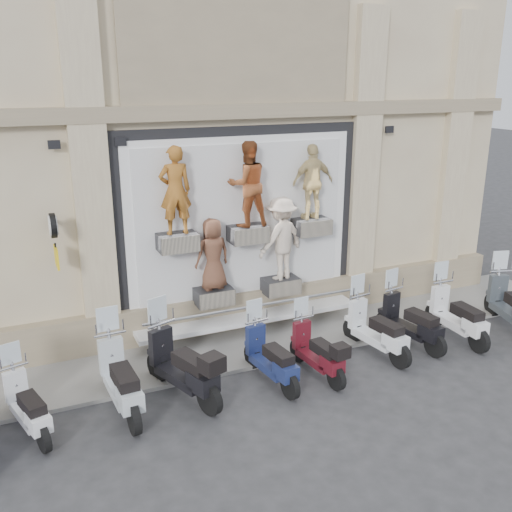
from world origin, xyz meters
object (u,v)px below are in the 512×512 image
object	(u,v)px
scooter_f	(317,342)
scooter_i	(458,305)
scooter_g	(377,319)
clock_sign_bracket	(54,233)
scooter_b	(26,395)
scooter_e	(271,347)
scooter_d	(181,353)
guard_rail	(259,324)
scooter_c	(120,367)
scooter_h	(412,311)

from	to	relation	value
scooter_f	scooter_i	size ratio (longest dim) A/B	0.88
scooter_g	clock_sign_bracket	bearing A→B (deg)	154.34
scooter_b	scooter_e	xyz separation A→B (m)	(4.25, -0.14, 0.04)
scooter_d	guard_rail	bearing A→B (deg)	13.47
scooter_c	scooter_g	world-z (taller)	scooter_c
clock_sign_bracket	scooter_d	xyz separation A→B (m)	(1.78, -1.84, -1.94)
clock_sign_bracket	scooter_f	world-z (taller)	clock_sign_bracket
scooter_c	scooter_e	size ratio (longest dim) A/B	1.14
scooter_e	scooter_f	xyz separation A→B (m)	(0.94, -0.10, -0.03)
scooter_b	scooter_i	xyz separation A→B (m)	(8.78, -0.09, 0.10)
clock_sign_bracket	scooter_g	world-z (taller)	clock_sign_bracket
scooter_d	scooter_f	distance (m)	2.61
clock_sign_bracket	scooter_d	bearing A→B (deg)	-45.91
guard_rail	scooter_e	bearing A→B (deg)	-106.55
scooter_c	scooter_h	distance (m)	6.16
scooter_b	scooter_f	bearing A→B (deg)	-18.32
guard_rail	scooter_c	distance (m)	3.51
scooter_c	clock_sign_bracket	bearing A→B (deg)	107.53
scooter_c	scooter_e	xyz separation A→B (m)	(2.74, -0.19, -0.10)
scooter_c	scooter_f	bearing A→B (deg)	-7.68
scooter_e	scooter_g	size ratio (longest dim) A/B	0.95
scooter_h	scooter_i	world-z (taller)	scooter_i
scooter_i	scooter_e	bearing A→B (deg)	-177.63
scooter_c	scooter_g	size ratio (longest dim) A/B	1.07
scooter_f	scooter_g	size ratio (longest dim) A/B	0.90
guard_rail	scooter_h	bearing A→B (deg)	-24.35
scooter_f	scooter_d	bearing A→B (deg)	167.96
scooter_e	scooter_h	bearing A→B (deg)	-3.15
guard_rail	scooter_b	distance (m)	4.93
scooter_b	scooter_c	bearing A→B (deg)	-13.64
scooter_e	scooter_b	bearing A→B (deg)	171.26
clock_sign_bracket	scooter_g	xyz separation A→B (m)	(5.92, -1.88, -2.02)
scooter_c	scooter_h	size ratio (longest dim) A/B	1.09
scooter_g	scooter_h	xyz separation A→B (m)	(0.93, 0.07, -0.01)
scooter_d	scooter_g	world-z (taller)	scooter_d
scooter_e	scooter_f	world-z (taller)	scooter_e
scooter_f	scooter_h	size ratio (longest dim) A/B	0.91
scooter_c	scooter_i	world-z (taller)	scooter_c
guard_rail	scooter_i	distance (m)	4.35
scooter_d	scooter_h	world-z (taller)	scooter_d
scooter_e	scooter_h	xyz separation A→B (m)	(3.42, 0.22, 0.03)
scooter_c	scooter_g	distance (m)	5.23
scooter_g	scooter_i	size ratio (longest dim) A/B	0.98
scooter_d	scooter_f	size ratio (longest dim) A/B	1.22
scooter_c	scooter_f	size ratio (longest dim) A/B	1.19
scooter_c	scooter_e	bearing A→B (deg)	-7.12
scooter_d	scooter_i	xyz separation A→B (m)	(6.19, -0.14, -0.06)
guard_rail	scooter_i	xyz separation A→B (m)	(4.06, -1.51, 0.33)
clock_sign_bracket	scooter_b	xyz separation A→B (m)	(-0.81, -1.89, -2.11)
guard_rail	scooter_h	size ratio (longest dim) A/B	2.66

